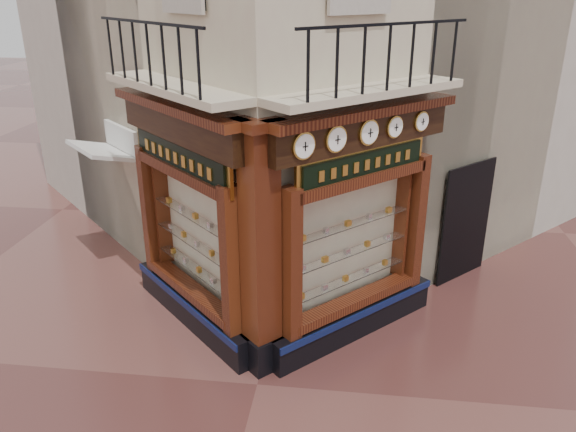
% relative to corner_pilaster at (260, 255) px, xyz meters
% --- Properties ---
extents(ground, '(80.00, 80.00, 0.00)m').
position_rel_corner_pilaster_xyz_m(ground, '(0.00, -0.50, -1.95)').
color(ground, '#502825').
rests_on(ground, ground).
extents(shopfront_left, '(2.86, 2.86, 3.98)m').
position_rel_corner_pilaster_xyz_m(shopfront_left, '(-1.41, 1.07, 0.03)').
color(shopfront_left, black).
rests_on(shopfront_left, ground).
extents(shopfront_right, '(2.86, 2.86, 3.98)m').
position_rel_corner_pilaster_xyz_m(shopfront_right, '(1.41, 1.07, 0.03)').
color(shopfront_right, black).
rests_on(shopfront_right, ground).
extents(corner_pilaster, '(0.85, 0.85, 3.98)m').
position_rel_corner_pilaster_xyz_m(corner_pilaster, '(0.00, 0.00, 0.00)').
color(corner_pilaster, black).
rests_on(corner_pilaster, ground).
extents(balcony, '(5.94, 2.97, 1.03)m').
position_rel_corner_pilaster_xyz_m(balcony, '(0.00, 0.99, 2.27)').
color(balcony, beige).
rests_on(balcony, ground).
extents(clock_a, '(0.31, 0.31, 0.39)m').
position_rel_corner_pilaster_xyz_m(clock_a, '(0.62, 0.02, 1.67)').
color(clock_a, gold).
rests_on(clock_a, ground).
extents(clock_b, '(0.31, 0.31, 0.39)m').
position_rel_corner_pilaster_xyz_m(clock_b, '(1.04, 0.44, 1.67)').
color(clock_b, gold).
rests_on(clock_b, ground).
extents(clock_c, '(0.31, 0.31, 0.39)m').
position_rel_corner_pilaster_xyz_m(clock_c, '(1.50, 0.90, 1.67)').
color(clock_c, gold).
rests_on(clock_c, ground).
extents(clock_d, '(0.28, 0.28, 0.35)m').
position_rel_corner_pilaster_xyz_m(clock_d, '(1.90, 1.30, 1.67)').
color(clock_d, gold).
rests_on(clock_d, ground).
extents(clock_e, '(0.27, 0.27, 0.33)m').
position_rel_corner_pilaster_xyz_m(clock_e, '(2.35, 1.74, 1.67)').
color(clock_e, gold).
rests_on(clock_e, ground).
extents(awning, '(1.71, 1.71, 0.31)m').
position_rel_corner_pilaster_xyz_m(awning, '(-3.77, 3.06, -1.95)').
color(awning, silver).
rests_on(awning, ground).
extents(signboard_left, '(2.20, 2.20, 0.59)m').
position_rel_corner_pilaster_xyz_m(signboard_left, '(-1.46, 1.01, 1.15)').
color(signboard_left, gold).
rests_on(signboard_left, ground).
extents(signboard_right, '(1.93, 1.93, 0.52)m').
position_rel_corner_pilaster_xyz_m(signboard_right, '(1.46, 1.01, 1.15)').
color(signboard_right, gold).
rests_on(signboard_right, ground).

